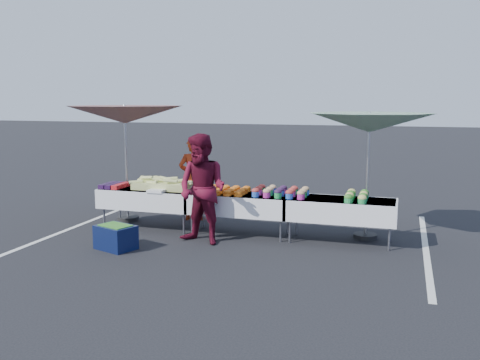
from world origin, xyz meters
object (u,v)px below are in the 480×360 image
(vendor, at_px, (194,179))
(umbrella_left, at_px, (125,116))
(table_left, at_px, (150,197))
(customer, at_px, (202,189))
(umbrella_right, at_px, (369,124))
(table_center, at_px, (240,203))
(storage_bin, at_px, (116,237))
(table_right, at_px, (341,209))

(vendor, xyz_separation_m, umbrella_left, (-1.26, -0.47, 1.27))
(table_left, distance_m, customer, 1.60)
(table_left, distance_m, umbrella_right, 4.27)
(vendor, height_order, customer, customer)
(umbrella_left, bearing_deg, table_center, -9.09)
(table_center, relative_size, customer, 1.00)
(customer, bearing_deg, storage_bin, -133.70)
(customer, height_order, storage_bin, customer)
(table_left, height_order, table_center, same)
(customer, xyz_separation_m, umbrella_left, (-2.07, 1.15, 1.18))
(umbrella_left, distance_m, storage_bin, 2.82)
(umbrella_left, xyz_separation_m, umbrella_right, (4.70, 0.00, -0.09))
(vendor, distance_m, umbrella_left, 1.85)
(table_center, bearing_deg, umbrella_right, 10.32)
(umbrella_right, xyz_separation_m, storage_bin, (-3.86, -1.91, -1.81))
(table_right, relative_size, vendor, 1.10)
(table_left, relative_size, storage_bin, 2.54)
(vendor, relative_size, customer, 0.90)
(umbrella_left, bearing_deg, umbrella_right, 0.00)
(table_center, height_order, umbrella_right, umbrella_right)
(storage_bin, bearing_deg, table_right, 43.53)
(table_center, relative_size, vendor, 1.10)
(table_center, distance_m, storage_bin, 2.28)
(vendor, distance_m, umbrella_right, 3.66)
(table_center, relative_size, umbrella_left, 0.63)
(table_right, relative_size, umbrella_right, 0.76)
(vendor, relative_size, umbrella_left, 0.57)
(table_center, xyz_separation_m, table_right, (1.80, 0.00, 0.00))
(umbrella_right, distance_m, storage_bin, 4.67)
(table_center, distance_m, umbrella_left, 2.96)
(table_center, xyz_separation_m, storage_bin, (-1.67, -1.51, -0.38))
(table_left, relative_size, umbrella_left, 0.63)
(table_right, distance_m, customer, 2.38)
(storage_bin, bearing_deg, umbrella_right, 46.29)
(umbrella_right, bearing_deg, table_left, -174.29)
(customer, distance_m, umbrella_left, 2.64)
(table_right, relative_size, umbrella_left, 0.63)
(table_center, xyz_separation_m, umbrella_right, (2.20, 0.40, 1.43))
(umbrella_right, height_order, storage_bin, umbrella_right)
(table_center, xyz_separation_m, vendor, (-1.24, 0.87, 0.26))
(vendor, xyz_separation_m, customer, (0.80, -1.62, 0.09))
(table_right, xyz_separation_m, umbrella_left, (-4.30, 0.40, 1.53))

